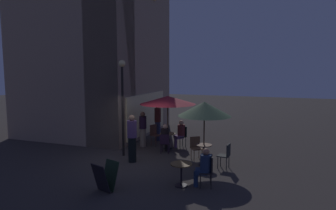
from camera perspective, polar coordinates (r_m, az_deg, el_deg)
name	(u,v)px	position (r m, az deg, el deg)	size (l,w,h in m)	color
ground_plane	(135,161)	(12.40, -6.20, -10.26)	(60.00, 60.00, 0.00)	#342F2C
cafe_building	(102,45)	(16.39, -12.14, 10.93)	(6.62, 6.64, 9.71)	gray
street_lamp_near_corner	(122,94)	(12.66, -8.48, 2.09)	(0.28, 0.28, 3.97)	black
menu_sandwich_board	(105,177)	(9.50, -11.59, -12.95)	(0.78, 0.72, 0.87)	black
cafe_table_0	(168,138)	(13.96, -0.05, -6.09)	(0.71, 0.71, 0.71)	black
cafe_table_1	(204,152)	(11.72, 6.68, -8.63)	(0.60, 0.60, 0.79)	black
cafe_table_2	(181,170)	(9.68, 2.50, -12.05)	(0.68, 0.68, 0.72)	black
patio_umbrella_0	(168,100)	(13.68, -0.06, 0.89)	(2.52, 2.52, 2.41)	black
patio_umbrella_1	(204,109)	(11.40, 6.80, -0.77)	(1.98, 1.98, 2.42)	black
cafe_chair_0	(155,133)	(14.55, -2.52, -5.23)	(0.53, 0.53, 0.98)	#4E3027
cafe_chair_1	(165,142)	(13.18, -0.60, -6.87)	(0.46, 0.46, 0.85)	black
cafe_chair_2	(183,134)	(14.30, 2.80, -5.48)	(0.54, 0.54, 0.97)	black
cafe_chair_3	(226,154)	(11.45, 10.74, -8.90)	(0.45, 0.45, 0.92)	#222526
cafe_chair_4	(196,146)	(12.48, 5.21, -7.59)	(0.59, 0.59, 0.89)	brown
cafe_chair_5	(209,169)	(9.65, 7.63, -11.66)	(0.49, 0.49, 0.99)	black
patron_seated_0	(165,136)	(13.26, -0.51, -5.87)	(0.54, 0.42, 1.27)	black
patron_seated_1	(180,132)	(14.21, 2.32, -5.02)	(0.53, 0.53, 1.26)	#5A3B6A
patron_seated_2	(204,165)	(9.61, 6.74, -11.05)	(0.43, 0.54, 1.22)	#1C2C4C
patron_standing_3	(143,129)	(14.31, -4.70, -4.50)	(0.34, 0.34, 1.64)	#7B6C5D
patron_standing_4	(158,122)	(15.46, -1.93, -3.18)	(0.33, 0.33, 1.85)	navy
patron_standing_5	(132,138)	(12.01, -6.71, -6.20)	(0.37, 0.37, 1.85)	black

